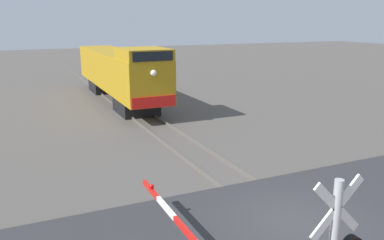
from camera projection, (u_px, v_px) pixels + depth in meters
name	position (u px, v px, depth m)	size (l,w,h in m)	color
ground_plane	(296.00, 227.00, 11.54)	(160.00, 160.00, 0.00)	#514C47
rail_track_left	(276.00, 230.00, 11.23)	(0.08, 80.00, 0.15)	#59544C
rail_track_right	(315.00, 220.00, 11.81)	(0.08, 80.00, 0.15)	#59544C
road_surface	(296.00, 224.00, 11.52)	(36.00, 6.22, 0.17)	#2D2D30
locomotive	(119.00, 72.00, 28.83)	(2.73, 16.26, 4.28)	black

